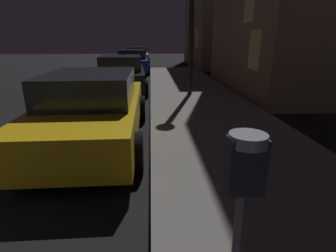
{
  "coord_description": "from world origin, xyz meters",
  "views": [
    {
      "loc": [
        4.03,
        -0.81,
        2.03
      ],
      "look_at": [
        4.2,
        1.76,
        1.18
      ],
      "focal_mm": 27.88,
      "sensor_mm": 36.0,
      "label": 1
    }
  ],
  "objects_px": {
    "car_yellow_cab": "(93,109)",
    "car_white": "(137,55)",
    "car_blue": "(132,61)",
    "parking_meter": "(242,197)",
    "car_black": "(122,74)"
  },
  "relations": [
    {
      "from": "parking_meter",
      "to": "car_yellow_cab",
      "type": "relative_size",
      "value": 0.32
    },
    {
      "from": "car_yellow_cab",
      "to": "car_blue",
      "type": "bearing_deg",
      "value": 89.99
    },
    {
      "from": "parking_meter",
      "to": "car_black",
      "type": "height_order",
      "value": "parking_meter"
    },
    {
      "from": "car_blue",
      "to": "car_white",
      "type": "xyz_separation_m",
      "value": [
        -0.0,
        6.48,
        0.01
      ]
    },
    {
      "from": "car_yellow_cab",
      "to": "parking_meter",
      "type": "bearing_deg",
      "value": -67.85
    },
    {
      "from": "parking_meter",
      "to": "car_blue",
      "type": "relative_size",
      "value": 0.33
    },
    {
      "from": "car_yellow_cab",
      "to": "car_white",
      "type": "height_order",
      "value": "same"
    },
    {
      "from": "parking_meter",
      "to": "car_white",
      "type": "xyz_separation_m",
      "value": [
        -1.65,
        22.54,
        -0.52
      ]
    },
    {
      "from": "car_blue",
      "to": "car_white",
      "type": "relative_size",
      "value": 0.95
    },
    {
      "from": "car_yellow_cab",
      "to": "car_blue",
      "type": "relative_size",
      "value": 1.02
    },
    {
      "from": "parking_meter",
      "to": "car_yellow_cab",
      "type": "bearing_deg",
      "value": 112.15
    },
    {
      "from": "parking_meter",
      "to": "car_white",
      "type": "bearing_deg",
      "value": 94.18
    },
    {
      "from": "parking_meter",
      "to": "car_blue",
      "type": "height_order",
      "value": "parking_meter"
    },
    {
      "from": "car_yellow_cab",
      "to": "car_blue",
      "type": "xyz_separation_m",
      "value": [
        0.0,
        12.01,
        0.0
      ]
    },
    {
      "from": "parking_meter",
      "to": "car_white",
      "type": "relative_size",
      "value": 0.31
    }
  ]
}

